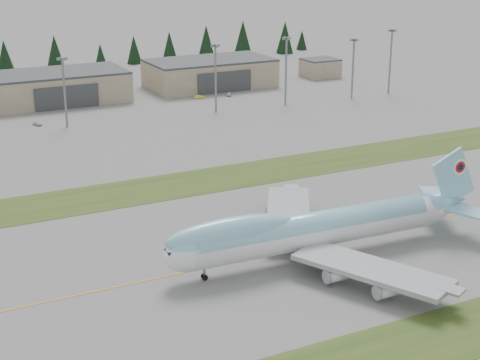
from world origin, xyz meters
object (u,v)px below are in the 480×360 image
service_vehicle_c (229,96)px  hangar_right (210,73)px  service_vehicle_b (199,98)px  boeing_747_freighter (315,229)px  service_vehicle_a (37,126)px  hangar_center (57,87)px

service_vehicle_c → hangar_right: bearing=112.9°
hangar_right → service_vehicle_b: hangar_right is taller
service_vehicle_b → boeing_747_freighter: bearing=167.6°
service_vehicle_a → service_vehicle_b: 63.11m
hangar_center → service_vehicle_b: hangar_center is taller
boeing_747_freighter → service_vehicle_b: boeing_747_freighter is taller
boeing_747_freighter → hangar_right: 162.74m
hangar_right → service_vehicle_a: 80.96m
hangar_center → service_vehicle_c: size_ratio=12.32×
service_vehicle_c → hangar_center: bearing=-172.0°
boeing_747_freighter → hangar_center: bearing=96.2°
hangar_right → service_vehicle_a: (-74.38, -31.50, -5.39)m
service_vehicle_b → service_vehicle_c: (11.72, -0.88, 0.00)m
hangar_center → hangar_right: size_ratio=1.00×
hangar_center → service_vehicle_a: 35.04m
boeing_747_freighter → service_vehicle_b: size_ratio=17.62×
boeing_747_freighter → service_vehicle_b: (36.90, 136.83, -5.85)m
hangar_right → service_vehicle_a: bearing=-157.1°
service_vehicle_b → service_vehicle_c: 11.75m
boeing_747_freighter → hangar_right: size_ratio=1.40×
service_vehicle_a → service_vehicle_c: service_vehicle_a is taller
boeing_747_freighter → hangar_right: bearing=74.6°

